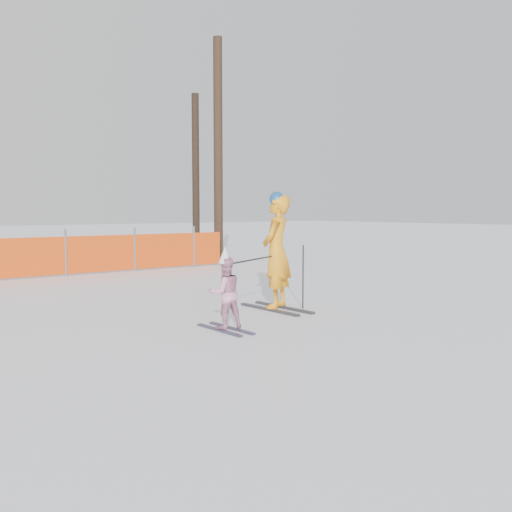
% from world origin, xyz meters
% --- Properties ---
extents(ground, '(120.00, 120.00, 0.00)m').
position_xyz_m(ground, '(0.00, 0.00, 0.00)').
color(ground, white).
rests_on(ground, ground).
extents(adult, '(0.86, 1.50, 2.06)m').
position_xyz_m(adult, '(0.71, 0.81, 1.03)').
color(adult, black).
rests_on(adult, ground).
extents(child, '(0.57, 1.05, 1.22)m').
position_xyz_m(child, '(-1.00, -0.03, 0.56)').
color(child, black).
rests_on(child, ground).
extents(ski_poles, '(2.06, 0.75, 1.13)m').
position_xyz_m(ski_poles, '(0.38, 0.48, 0.80)').
color(ski_poles, black).
rests_on(ski_poles, ground).
extents(tree_trunks, '(0.50, 2.01, 7.44)m').
position_xyz_m(tree_trunks, '(5.38, 9.77, 3.43)').
color(tree_trunks, '#312115').
rests_on(tree_trunks, ground).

